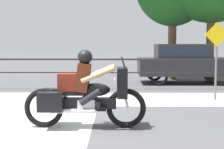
% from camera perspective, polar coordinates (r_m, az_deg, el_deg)
% --- Properties ---
extents(ground_plane, '(120.00, 120.00, 0.00)m').
position_cam_1_polar(ground_plane, '(6.93, -9.24, -8.74)').
color(ground_plane, '#4C4C4F').
extents(sidewalk_band, '(44.00, 2.40, 0.01)m').
position_cam_1_polar(sidewalk_band, '(10.22, -5.95, -4.06)').
color(sidewalk_band, '#B7B2A8').
rests_on(sidewalk_band, ground).
extents(crosswalk_band, '(3.48, 6.00, 0.01)m').
position_cam_1_polar(crosswalk_band, '(6.99, -17.99, -8.77)').
color(crosswalk_band, silver).
rests_on(crosswalk_band, ground).
extents(fence_railing, '(36.00, 0.05, 1.10)m').
position_cam_1_polar(fence_railing, '(12.13, -4.89, 1.57)').
color(fence_railing, '#232326').
rests_on(fence_railing, ground).
extents(motorcycle, '(2.40, 0.76, 1.54)m').
position_cam_1_polar(motorcycle, '(6.75, -4.63, -3.13)').
color(motorcycle, black).
rests_on(motorcycle, ground).
extents(parked_car, '(3.91, 1.75, 1.60)m').
position_cam_1_polar(parked_car, '(14.25, 11.97, 2.22)').
color(parked_car, '#232326').
rests_on(parked_car, ground).
extents(street_sign, '(0.70, 0.06, 2.25)m').
position_cam_1_polar(street_sign, '(10.32, 16.99, 3.67)').
color(street_sign, slate).
rests_on(street_sign, ground).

